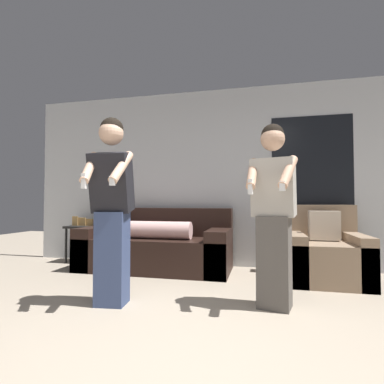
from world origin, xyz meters
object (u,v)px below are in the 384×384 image
object	(u,v)px
person_right	(273,212)
person_left	(112,206)
side_table	(82,232)
couch	(156,247)
armchair	(325,254)

from	to	relation	value
person_right	person_left	bearing A→B (deg)	-169.87
side_table	person_right	distance (m)	3.31
couch	person_left	distance (m)	1.63
armchair	side_table	world-z (taller)	armchair
person_left	person_right	xyz separation A→B (m)	(1.48, 0.27, -0.05)
armchair	person_left	size ratio (longest dim) A/B	0.53
couch	armchair	world-z (taller)	armchair
armchair	person_left	distance (m)	2.63
couch	armchair	bearing A→B (deg)	-2.62
couch	armchair	size ratio (longest dim) A/B	2.29
couch	person_left	xyz separation A→B (m)	(0.10, -1.51, 0.61)
armchair	couch	bearing A→B (deg)	177.38
couch	person_right	size ratio (longest dim) A/B	1.26
couch	side_table	size ratio (longest dim) A/B	2.91
armchair	side_table	bearing A→B (deg)	174.63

